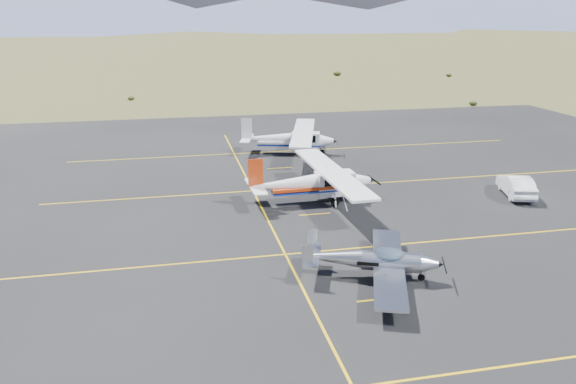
{
  "coord_description": "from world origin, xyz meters",
  "views": [
    {
      "loc": [
        -11.4,
        -23.93,
        11.9
      ],
      "look_at": [
        -4.7,
        7.4,
        1.6
      ],
      "focal_mm": 35.0,
      "sensor_mm": 36.0,
      "label": 1
    }
  ],
  "objects_px": {
    "sedan": "(516,185)",
    "aircraft_low_wing": "(375,260)",
    "aircraft_cessna": "(313,182)",
    "aircraft_plain": "(289,138)"
  },
  "relations": [
    {
      "from": "aircraft_cessna",
      "to": "aircraft_plain",
      "type": "bearing_deg",
      "value": 82.42
    },
    {
      "from": "aircraft_cessna",
      "to": "sedan",
      "type": "bearing_deg",
      "value": -8.69
    },
    {
      "from": "aircraft_low_wing",
      "to": "aircraft_cessna",
      "type": "distance_m",
      "value": 11.33
    },
    {
      "from": "sedan",
      "to": "aircraft_low_wing",
      "type": "bearing_deg",
      "value": 51.98
    },
    {
      "from": "aircraft_cessna",
      "to": "sedan",
      "type": "distance_m",
      "value": 13.87
    },
    {
      "from": "aircraft_cessna",
      "to": "sedan",
      "type": "height_order",
      "value": "aircraft_cessna"
    },
    {
      "from": "aircraft_plain",
      "to": "sedan",
      "type": "distance_m",
      "value": 19.38
    },
    {
      "from": "aircraft_low_wing",
      "to": "sedan",
      "type": "height_order",
      "value": "aircraft_low_wing"
    },
    {
      "from": "aircraft_plain",
      "to": "sedan",
      "type": "bearing_deg",
      "value": -33.86
    },
    {
      "from": "aircraft_cessna",
      "to": "aircraft_plain",
      "type": "relative_size",
      "value": 1.02
    }
  ]
}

